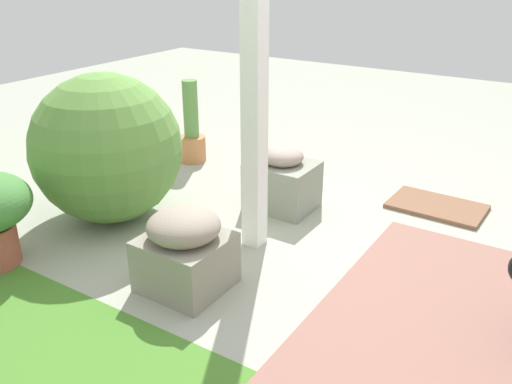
{
  "coord_description": "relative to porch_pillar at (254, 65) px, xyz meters",
  "views": [
    {
      "loc": [
        -1.25,
        2.6,
        1.7
      ],
      "look_at": [
        0.34,
        0.1,
        0.41
      ],
      "focal_mm": 38.22,
      "sensor_mm": 36.0,
      "label": 1
    }
  ],
  "objects": [
    {
      "name": "round_shrub",
      "position": [
        1.05,
        0.21,
        -0.63
      ],
      "size": [
        1.01,
        1.01,
        1.01
      ],
      "primitive_type": "sphere",
      "color": "#5C8C3D",
      "rests_on": "ground"
    },
    {
      "name": "stone_planter_nearest",
      "position": [
        0.12,
        -0.56,
        -0.92
      ],
      "size": [
        0.46,
        0.39,
        0.47
      ],
      "color": "gray",
      "rests_on": "ground"
    },
    {
      "name": "doormat",
      "position": [
        -0.84,
        -1.16,
        -1.12
      ],
      "size": [
        0.67,
        0.44,
        0.03
      ],
      "primitive_type": "cube",
      "rotation": [
        0.0,
        0.0,
        -0.03
      ],
      "color": "brown",
      "rests_on": "ground"
    },
    {
      "name": "stone_planter_mid",
      "position": [
        0.05,
        0.62,
        -0.91
      ],
      "size": [
        0.45,
        0.43,
        0.47
      ],
      "color": "gray",
      "rests_on": "ground"
    },
    {
      "name": "brick_path",
      "position": [
        -1.56,
        0.46,
        -1.12
      ],
      "size": [
        1.8,
        2.4,
        0.02
      ],
      "primitive_type": "cube",
      "color": "#906255",
      "rests_on": "ground"
    },
    {
      "name": "porch_pillar",
      "position": [
        0.0,
        0.0,
        0.0
      ],
      "size": [
        0.12,
        0.12,
        2.27
      ],
      "primitive_type": "cube",
      "color": "white",
      "rests_on": "ground"
    },
    {
      "name": "terracotta_pot_tall",
      "position": [
        1.29,
        -0.99,
        -0.87
      ],
      "size": [
        0.24,
        0.24,
        0.73
      ],
      "color": "#BF7648",
      "rests_on": "ground"
    },
    {
      "name": "ground_plane",
      "position": [
        -0.41,
        -0.01,
        -1.13
      ],
      "size": [
        12.0,
        12.0,
        0.0
      ],
      "primitive_type": "plane",
      "color": "#A0A390"
    }
  ]
}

